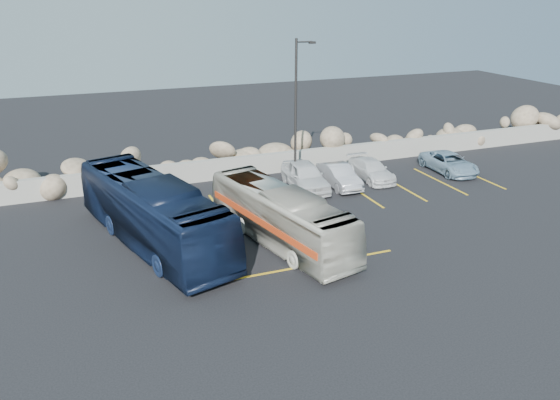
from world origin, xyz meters
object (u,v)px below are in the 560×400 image
object	(u,v)px
lamppost	(297,109)
vintage_bus	(280,216)
tour_coach	(152,212)
car_a	(305,176)
car_c	(371,170)
car_b	(339,176)
car_d	(449,163)

from	to	relation	value
lamppost	vintage_bus	size ratio (longest dim) A/B	0.91
tour_coach	car_a	xyz separation A→B (m)	(8.92, 4.18, -0.74)
car_c	car_b	bearing A→B (deg)	-167.86
tour_coach	car_b	size ratio (longest dim) A/B	2.85
tour_coach	car_d	xyz separation A→B (m)	(18.24, 3.78, -0.90)
lamppost	car_c	distance (m)	5.85
car_c	vintage_bus	bearing A→B (deg)	-141.55
lamppost	tour_coach	bearing A→B (deg)	-150.05
vintage_bus	lamppost	bearing A→B (deg)	49.68
car_d	car_b	bearing A→B (deg)	-178.61
car_b	car_d	xyz separation A→B (m)	(7.39, -0.06, -0.03)
car_d	tour_coach	bearing A→B (deg)	-166.39
tour_coach	car_b	bearing A→B (deg)	3.41
tour_coach	car_b	world-z (taller)	tour_coach
lamppost	tour_coach	xyz separation A→B (m)	(-8.72, -5.03, -2.82)
car_a	car_c	distance (m)	4.25
tour_coach	car_a	distance (m)	9.88
car_b	car_c	distance (m)	2.35
vintage_bus	car_b	xyz separation A→B (m)	(5.71, 5.64, -0.61)
car_d	car_a	bearing A→B (deg)	179.46
vintage_bus	car_d	world-z (taller)	vintage_bus
tour_coach	car_c	world-z (taller)	tour_coach
lamppost	car_a	xyz separation A→B (m)	(0.20, -0.85, -3.55)
lamppost	tour_coach	distance (m)	10.45
tour_coach	car_c	xyz separation A→B (m)	(13.16, 4.29, -0.92)
vintage_bus	car_c	xyz separation A→B (m)	(8.02, 6.08, -0.67)
lamppost	car_d	bearing A→B (deg)	-7.44
vintage_bus	car_b	distance (m)	8.05
vintage_bus	car_d	distance (m)	14.26
car_b	car_a	bearing A→B (deg)	171.96
car_a	car_d	xyz separation A→B (m)	(9.32, -0.39, -0.16)
car_a	car_d	size ratio (longest dim) A/B	1.05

